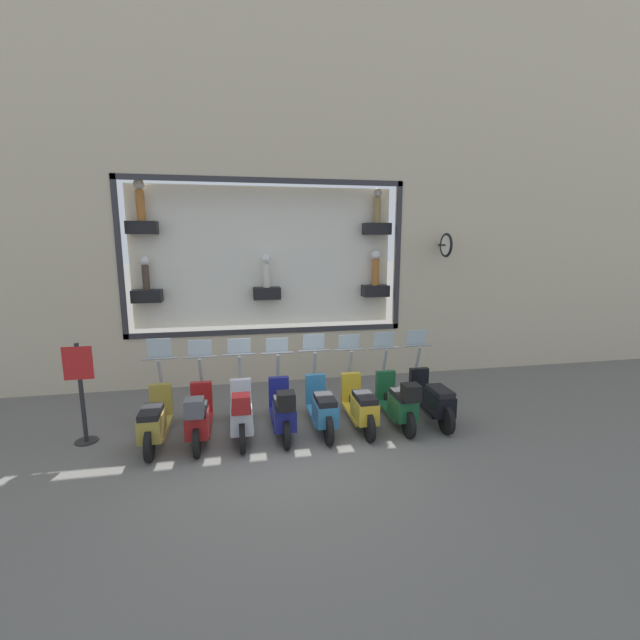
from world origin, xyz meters
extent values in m
plane|color=#66635E|center=(0.00, 0.00, 0.00)|extent=(120.00, 120.00, 0.00)
cube|color=beige|center=(3.60, 0.00, 0.59)|extent=(0.40, 6.39, 1.18)
cube|color=beige|center=(3.60, 0.00, 7.62)|extent=(0.40, 6.39, 5.86)
cube|color=#2D2D33|center=(3.39, 0.00, 4.63)|extent=(0.04, 6.39, 0.12)
cube|color=#2D2D33|center=(3.39, 0.00, 1.24)|extent=(0.04, 6.39, 0.12)
cube|color=#2D2D33|center=(3.39, -3.13, 2.94)|extent=(0.04, 0.12, 3.51)
cube|color=#2D2D33|center=(3.39, 3.13, 2.94)|extent=(0.04, 0.12, 3.51)
cube|color=white|center=(3.95, 0.00, 2.94)|extent=(0.04, 6.15, 3.27)
cube|color=black|center=(3.73, -2.70, 3.61)|extent=(0.36, 0.64, 0.28)
cylinder|color=#9E7F4C|center=(3.73, -2.70, 4.05)|extent=(0.17, 0.17, 0.60)
sphere|color=beige|center=(3.73, -2.70, 4.46)|extent=(0.22, 0.22, 0.22)
cube|color=black|center=(3.73, 2.70, 3.61)|extent=(0.36, 0.64, 0.28)
cylinder|color=#B26B2D|center=(3.73, 2.70, 4.08)|extent=(0.18, 0.18, 0.66)
sphere|color=beige|center=(3.73, 2.70, 4.53)|extent=(0.24, 0.24, 0.24)
cube|color=black|center=(3.73, -2.70, 2.09)|extent=(0.36, 0.64, 0.28)
cylinder|color=#B26B2D|center=(3.73, -2.70, 2.55)|extent=(0.18, 0.18, 0.64)
sphere|color=white|center=(3.73, -2.70, 2.99)|extent=(0.23, 0.23, 0.23)
cube|color=black|center=(3.73, 0.00, 2.09)|extent=(0.36, 0.64, 0.28)
cylinder|color=silver|center=(3.73, 0.00, 2.52)|extent=(0.16, 0.16, 0.57)
sphere|color=white|center=(3.73, 0.00, 2.90)|extent=(0.21, 0.21, 0.21)
cube|color=black|center=(3.73, 2.70, 2.09)|extent=(0.36, 0.64, 0.28)
cylinder|color=#47382D|center=(3.73, 2.70, 2.51)|extent=(0.15, 0.15, 0.55)
sphere|color=white|center=(3.73, 2.70, 2.89)|extent=(0.20, 0.20, 0.20)
cylinder|color=black|center=(3.23, -4.20, 3.22)|extent=(0.35, 0.05, 0.05)
torus|color=black|center=(3.05, -4.20, 3.22)|extent=(0.57, 0.06, 0.57)
cylinder|color=white|center=(3.05, -4.20, 3.22)|extent=(0.47, 0.03, 0.47)
cylinder|color=black|center=(1.30, -2.81, 0.25)|extent=(0.51, 0.09, 0.51)
cylinder|color=black|center=(0.00, -2.81, 0.25)|extent=(0.51, 0.09, 0.51)
cube|color=black|center=(0.65, -2.81, 0.24)|extent=(1.02, 0.38, 0.06)
cube|color=black|center=(0.28, -2.81, 0.45)|extent=(0.61, 0.35, 0.36)
cube|color=black|center=(0.28, -2.81, 0.68)|extent=(0.58, 0.31, 0.10)
cube|color=black|center=(1.19, -2.81, 0.55)|extent=(0.12, 0.37, 0.56)
cylinder|color=gray|center=(1.26, -2.81, 1.05)|extent=(0.20, 0.06, 0.45)
cylinder|color=gray|center=(1.33, -2.81, 1.26)|extent=(0.04, 0.61, 0.04)
cube|color=silver|center=(1.37, -2.81, 1.42)|extent=(0.08, 0.42, 0.32)
cylinder|color=black|center=(1.31, -2.11, 0.24)|extent=(0.47, 0.09, 0.47)
cylinder|color=black|center=(-0.01, -2.11, 0.24)|extent=(0.47, 0.09, 0.47)
cube|color=#19512D|center=(0.65, -2.11, 0.22)|extent=(1.02, 0.38, 0.06)
cube|color=#19512D|center=(0.28, -2.11, 0.43)|extent=(0.61, 0.35, 0.36)
cube|color=black|center=(0.28, -2.11, 0.66)|extent=(0.58, 0.31, 0.10)
cube|color=#19512D|center=(1.19, -2.11, 0.53)|extent=(0.12, 0.37, 0.56)
cylinder|color=gray|center=(1.26, -2.11, 1.03)|extent=(0.20, 0.06, 0.45)
cylinder|color=gray|center=(1.33, -2.11, 1.24)|extent=(0.04, 0.61, 0.04)
cube|color=silver|center=(1.37, -2.11, 1.40)|extent=(0.08, 0.42, 0.31)
cube|color=black|center=(-0.06, -2.11, 0.82)|extent=(0.28, 0.28, 0.28)
cylinder|color=black|center=(1.31, -1.41, 0.24)|extent=(0.48, 0.09, 0.48)
cylinder|color=black|center=(-0.01, -1.41, 0.24)|extent=(0.48, 0.09, 0.48)
cube|color=gold|center=(0.65, -1.41, 0.23)|extent=(1.02, 0.39, 0.06)
cube|color=gold|center=(0.28, -1.41, 0.44)|extent=(0.61, 0.35, 0.36)
cube|color=black|center=(0.28, -1.41, 0.67)|extent=(0.58, 0.31, 0.10)
cube|color=gold|center=(1.19, -1.41, 0.54)|extent=(0.12, 0.37, 0.56)
cylinder|color=gray|center=(1.26, -1.41, 1.03)|extent=(0.20, 0.06, 0.45)
cylinder|color=gray|center=(1.33, -1.41, 1.25)|extent=(0.04, 0.60, 0.04)
cube|color=silver|center=(1.37, -1.41, 1.39)|extent=(0.08, 0.42, 0.29)
cylinder|color=black|center=(1.30, -0.71, 0.25)|extent=(0.51, 0.09, 0.51)
cylinder|color=black|center=(0.00, -0.71, 0.25)|extent=(0.51, 0.09, 0.51)
cube|color=teal|center=(0.65, -0.71, 0.24)|extent=(1.02, 0.39, 0.06)
cube|color=teal|center=(0.28, -0.71, 0.45)|extent=(0.61, 0.35, 0.36)
cube|color=black|center=(0.28, -0.71, 0.68)|extent=(0.58, 0.31, 0.10)
cube|color=teal|center=(1.19, -0.71, 0.55)|extent=(0.12, 0.37, 0.56)
cylinder|color=gray|center=(1.26, -0.71, 1.05)|extent=(0.20, 0.06, 0.45)
cylinder|color=gray|center=(1.33, -0.71, 1.26)|extent=(0.04, 0.60, 0.04)
cube|color=silver|center=(1.37, -0.71, 1.42)|extent=(0.08, 0.42, 0.33)
cylinder|color=black|center=(1.31, -0.01, 0.24)|extent=(0.49, 0.09, 0.49)
cylinder|color=black|center=(0.00, -0.01, 0.24)|extent=(0.49, 0.09, 0.49)
cube|color=navy|center=(0.65, -0.01, 0.23)|extent=(1.02, 0.39, 0.06)
cube|color=navy|center=(0.28, -0.01, 0.44)|extent=(0.61, 0.35, 0.36)
cube|color=black|center=(0.28, -0.01, 0.67)|extent=(0.58, 0.31, 0.10)
cube|color=navy|center=(1.19, -0.01, 0.54)|extent=(0.12, 0.37, 0.56)
cylinder|color=gray|center=(1.26, -0.01, 1.04)|extent=(0.20, 0.06, 0.45)
cylinder|color=gray|center=(1.33, -0.01, 1.25)|extent=(0.04, 0.61, 0.04)
cube|color=silver|center=(1.37, -0.01, 1.39)|extent=(0.08, 0.42, 0.29)
cube|color=black|center=(-0.05, -0.01, 0.83)|extent=(0.28, 0.28, 0.28)
cylinder|color=black|center=(1.30, 0.69, 0.25)|extent=(0.50, 0.09, 0.50)
cylinder|color=black|center=(0.00, 0.69, 0.25)|extent=(0.50, 0.09, 0.50)
cube|color=#B7BCC6|center=(0.65, 0.69, 0.24)|extent=(1.02, 0.39, 0.06)
cube|color=#B7BCC6|center=(0.28, 0.69, 0.45)|extent=(0.61, 0.35, 0.36)
cube|color=black|center=(0.28, 0.69, 0.68)|extent=(0.58, 0.31, 0.10)
cube|color=#B7BCC6|center=(1.19, 0.69, 0.55)|extent=(0.12, 0.37, 0.56)
cylinder|color=gray|center=(1.26, 0.69, 1.04)|extent=(0.20, 0.06, 0.45)
cylinder|color=gray|center=(1.33, 0.69, 1.26)|extent=(0.04, 0.60, 0.04)
cube|color=silver|center=(1.37, 0.69, 1.41)|extent=(0.08, 0.42, 0.30)
cube|color=maroon|center=(-0.05, 0.69, 0.84)|extent=(0.28, 0.28, 0.28)
cylinder|color=black|center=(1.31, 1.39, 0.24)|extent=(0.48, 0.09, 0.48)
cylinder|color=black|center=(-0.01, 1.39, 0.24)|extent=(0.48, 0.09, 0.48)
cube|color=maroon|center=(0.65, 1.39, 0.23)|extent=(1.02, 0.38, 0.06)
cube|color=maroon|center=(0.28, 1.39, 0.44)|extent=(0.61, 0.35, 0.36)
cube|color=black|center=(0.28, 1.39, 0.67)|extent=(0.58, 0.31, 0.10)
cube|color=maroon|center=(1.19, 1.39, 0.54)|extent=(0.12, 0.37, 0.56)
cylinder|color=gray|center=(1.26, 1.39, 1.03)|extent=(0.20, 0.06, 0.45)
cylinder|color=gray|center=(1.33, 1.39, 1.25)|extent=(0.04, 0.60, 0.04)
cube|color=silver|center=(1.37, 1.39, 1.40)|extent=(0.08, 0.42, 0.31)
cube|color=#4C4C51|center=(-0.06, 1.39, 0.83)|extent=(0.28, 0.28, 0.28)
cylinder|color=black|center=(1.30, 2.09, 0.25)|extent=(0.49, 0.09, 0.49)
cylinder|color=black|center=(0.00, 2.09, 0.25)|extent=(0.49, 0.09, 0.49)
cube|color=olive|center=(0.65, 2.09, 0.23)|extent=(1.02, 0.38, 0.06)
cube|color=olive|center=(0.28, 2.09, 0.44)|extent=(0.61, 0.35, 0.36)
cube|color=black|center=(0.28, 2.09, 0.67)|extent=(0.58, 0.31, 0.10)
cube|color=olive|center=(1.19, 2.09, 0.54)|extent=(0.12, 0.37, 0.56)
cylinder|color=gray|center=(1.26, 2.09, 1.04)|extent=(0.20, 0.06, 0.45)
cylinder|color=gray|center=(1.33, 2.09, 1.25)|extent=(0.04, 0.61, 0.04)
cube|color=silver|center=(1.37, 2.09, 1.44)|extent=(0.09, 0.42, 0.37)
cylinder|color=#232326|center=(0.86, 3.26, 0.01)|extent=(0.36, 0.36, 0.02)
cylinder|color=#232326|center=(0.86, 3.26, 0.85)|extent=(0.07, 0.07, 1.70)
cube|color=red|center=(0.84, 3.26, 1.38)|extent=(0.03, 0.45, 0.55)
camera|label=1|loc=(-6.45, 0.68, 3.33)|focal=24.00mm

